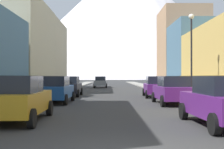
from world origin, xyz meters
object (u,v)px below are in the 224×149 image
object	(u,v)px
car_right_0	(223,101)
car_right_2	(156,87)
pedestrian_1	(165,84)
car_left_1	(56,89)
car_left_0	(18,98)
car_left_2	(69,86)
car_right_1	(173,90)
streetlamp_right	(191,44)
car_driving_0	(101,82)

from	to	relation	value
car_right_0	car_right_2	distance (m)	14.66
car_right_2	pedestrian_1	world-z (taller)	pedestrian_1
car_left_1	car_right_0	bearing A→B (deg)	-50.46
car_left_0	car_left_1	world-z (taller)	same
car_left_2	pedestrian_1	bearing A→B (deg)	37.20
car_right_1	streetlamp_right	distance (m)	3.66
car_right_1	pedestrian_1	world-z (taller)	pedestrian_1
car_driving_0	car_left_1	bearing A→B (deg)	-94.70
car_right_0	pedestrian_1	size ratio (longest dim) A/B	2.61
car_left_1	streetlamp_right	distance (m)	9.66
car_left_0	car_left_2	distance (m)	14.78
car_left_2	car_driving_0	world-z (taller)	same
car_right_1	car_driving_0	world-z (taller)	same
car_right_1	car_driving_0	distance (m)	28.30
car_left_0	streetlamp_right	size ratio (longest dim) A/B	0.76
car_right_1	car_left_2	bearing A→B (deg)	134.22
car_driving_0	car_left_2	bearing A→B (deg)	-96.29
car_right_2	pedestrian_1	distance (m)	9.29
car_right_2	pedestrian_1	bearing A→B (deg)	74.68
car_left_0	car_right_1	world-z (taller)	same
car_left_2	car_right_2	xyz separation A→B (m)	(7.60, -1.33, 0.00)
car_left_0	car_left_2	xyz separation A→B (m)	(-0.00, 14.78, 0.00)
car_left_1	car_right_2	xyz separation A→B (m)	(7.60, 5.45, 0.00)
car_right_2	car_right_0	bearing A→B (deg)	-89.98
car_right_2	car_left_0	bearing A→B (deg)	-119.46
car_left_0	car_right_2	world-z (taller)	same
car_left_1	car_right_1	world-z (taller)	same
car_right_1	car_driving_0	size ratio (longest dim) A/B	1.00
car_right_1	car_left_1	bearing A→B (deg)	172.24
car_left_0	pedestrian_1	bearing A→B (deg)	65.84
car_right_2	car_left_1	bearing A→B (deg)	-144.37
car_left_0	car_right_2	distance (m)	15.45
car_right_1	car_right_2	size ratio (longest dim) A/B	0.99
car_right_1	pedestrian_1	distance (m)	15.63
car_right_1	streetlamp_right	world-z (taller)	streetlamp_right
car_left_1	car_left_0	bearing A→B (deg)	-89.99
car_left_2	streetlamp_right	bearing A→B (deg)	-35.79
car_left_0	car_right_1	xyz separation A→B (m)	(7.60, 6.97, 0.00)
car_right_2	streetlamp_right	size ratio (longest dim) A/B	0.76
car_left_2	streetlamp_right	world-z (taller)	streetlamp_right
car_right_0	car_driving_0	world-z (taller)	same
car_left_0	car_left_2	size ratio (longest dim) A/B	1.01
car_right_2	streetlamp_right	world-z (taller)	streetlamp_right
car_right_0	pedestrian_1	world-z (taller)	pedestrian_1
car_right_1	car_driving_0	xyz separation A→B (m)	(-5.40, 27.78, 0.00)
pedestrian_1	streetlamp_right	bearing A→B (deg)	-93.62
car_left_1	pedestrian_1	distance (m)	17.56
car_right_2	car_right_1	bearing A→B (deg)	-89.97
car_left_1	pedestrian_1	world-z (taller)	pedestrian_1
car_left_0	streetlamp_right	xyz separation A→B (m)	(9.15, 8.18, 3.09)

